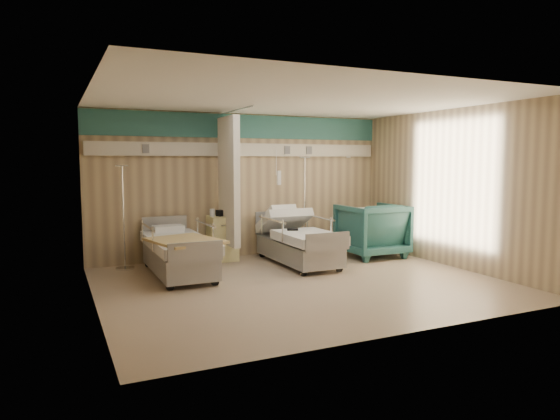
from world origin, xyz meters
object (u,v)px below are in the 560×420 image
at_px(bed_right, 298,247).
at_px(visitor_armchair, 372,230).
at_px(bed_left, 179,257).
at_px(iv_stand_right, 304,235).
at_px(iv_stand_left, 124,248).
at_px(bedside_cabinet, 223,238).

bearing_deg(bed_right, visitor_armchair, 1.22).
xyz_separation_m(bed_left, iv_stand_right, (2.70, 0.72, 0.09)).
bearing_deg(visitor_armchair, iv_stand_left, -9.60).
bearing_deg(iv_stand_right, iv_stand_left, 177.28).
height_order(bed_right, bed_left, same).
relative_size(bed_left, iv_stand_left, 1.19).
relative_size(bed_right, visitor_armchair, 1.86).
relative_size(bed_left, bedside_cabinet, 2.54).
distance_m(bed_left, iv_stand_left, 1.16).
xyz_separation_m(bed_left, visitor_armchair, (3.84, 0.03, 0.21)).
relative_size(bed_right, iv_stand_right, 1.10).
bearing_deg(iv_stand_left, bed_left, -49.68).
height_order(bed_left, visitor_armchair, visitor_armchair).
bearing_deg(bed_left, visitor_armchair, 0.52).
bearing_deg(bed_right, iv_stand_left, 163.37).
bearing_deg(bed_right, bed_left, 180.00).
relative_size(bedside_cabinet, iv_stand_left, 0.47).
distance_m(bedside_cabinet, visitor_armchair, 2.92).
height_order(bed_right, iv_stand_right, iv_stand_right).
distance_m(bed_left, visitor_armchair, 3.84).
relative_size(bed_left, iv_stand_right, 1.10).
height_order(visitor_armchair, iv_stand_left, iv_stand_left).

